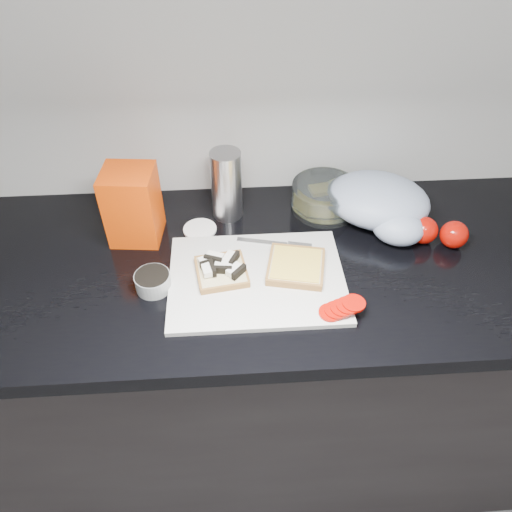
# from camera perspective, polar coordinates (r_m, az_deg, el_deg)

# --- Properties ---
(base_cabinet) EXTENTS (3.50, 0.60, 0.86)m
(base_cabinet) POSITION_cam_1_polar(r_m,az_deg,el_deg) (1.57, 4.91, -12.73)
(base_cabinet) COLOR black
(base_cabinet) RESTS_ON ground
(countertop) EXTENTS (3.50, 0.64, 0.04)m
(countertop) POSITION_cam_1_polar(r_m,az_deg,el_deg) (1.23, 6.14, -0.81)
(countertop) COLOR black
(countertop) RESTS_ON base_cabinet
(cutting_board) EXTENTS (0.40, 0.30, 0.01)m
(cutting_board) POSITION_cam_1_polar(r_m,az_deg,el_deg) (1.15, 0.10, -2.63)
(cutting_board) COLOR silver
(cutting_board) RESTS_ON countertop
(bread_left) EXTENTS (0.13, 0.13, 0.04)m
(bread_left) POSITION_cam_1_polar(r_m,az_deg,el_deg) (1.14, -4.01, -1.58)
(bread_left) COLOR beige
(bread_left) RESTS_ON cutting_board
(bread_right) EXTENTS (0.16, 0.16, 0.02)m
(bread_right) POSITION_cam_1_polar(r_m,az_deg,el_deg) (1.16, 4.59, -1.19)
(bread_right) COLOR beige
(bread_right) RESTS_ON cutting_board
(tomato_slices) EXTENTS (0.11, 0.07, 0.02)m
(tomato_slices) POSITION_cam_1_polar(r_m,az_deg,el_deg) (1.08, 9.80, -5.87)
(tomato_slices) COLOR #A90C03
(tomato_slices) RESTS_ON cutting_board
(knife) EXTENTS (0.18, 0.05, 0.01)m
(knife) POSITION_cam_1_polar(r_m,az_deg,el_deg) (1.22, 3.18, 1.42)
(knife) COLOR silver
(knife) RESTS_ON cutting_board
(seed_tub) EXTENTS (0.08, 0.08, 0.04)m
(seed_tub) POSITION_cam_1_polar(r_m,az_deg,el_deg) (1.14, -11.71, -2.79)
(seed_tub) COLOR gray
(seed_tub) RESTS_ON countertop
(tub_lid) EXTENTS (0.10, 0.10, 0.01)m
(tub_lid) POSITION_cam_1_polar(r_m,az_deg,el_deg) (1.29, -6.43, 3.06)
(tub_lid) COLOR white
(tub_lid) RESTS_ON countertop
(glass_bowl) EXTENTS (0.18, 0.18, 0.07)m
(glass_bowl) POSITION_cam_1_polar(r_m,az_deg,el_deg) (1.34, 7.87, 6.67)
(glass_bowl) COLOR silver
(glass_bowl) RESTS_ON countertop
(bread_bag) EXTENTS (0.13, 0.12, 0.19)m
(bread_bag) POSITION_cam_1_polar(r_m,az_deg,el_deg) (1.24, -13.91, 5.66)
(bread_bag) COLOR red
(bread_bag) RESTS_ON countertop
(steel_canister) EXTENTS (0.08, 0.08, 0.19)m
(steel_canister) POSITION_cam_1_polar(r_m,az_deg,el_deg) (1.28, -3.39, 8.10)
(steel_canister) COLOR #A9A8AD
(steel_canister) RESTS_ON countertop
(grocery_bag) EXTENTS (0.32, 0.31, 0.12)m
(grocery_bag) POSITION_cam_1_polar(r_m,az_deg,el_deg) (1.32, 14.05, 5.81)
(grocery_bag) COLOR #97A1BA
(grocery_bag) RESTS_ON countertop
(whole_tomatoes) EXTENTS (0.14, 0.09, 0.07)m
(whole_tomatoes) POSITION_cam_1_polar(r_m,az_deg,el_deg) (1.30, 20.17, 2.54)
(whole_tomatoes) COLOR #A90C03
(whole_tomatoes) RESTS_ON countertop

